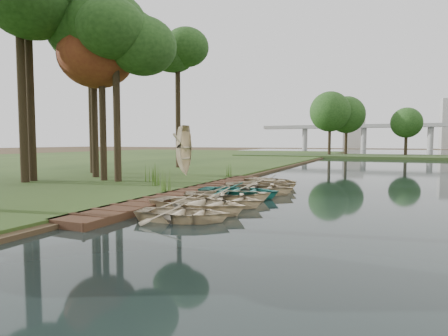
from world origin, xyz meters
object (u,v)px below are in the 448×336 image
at_px(boardwalk, 193,193).
at_px(rowboat_0, 183,211).
at_px(rowboat_2, 224,198).
at_px(rowboat_1, 198,202).
at_px(stored_rowboat, 185,171).

xyz_separation_m(boardwalk, rowboat_0, (2.60, -5.51, 0.22)).
bearing_deg(rowboat_2, rowboat_1, 171.28).
xyz_separation_m(rowboat_1, rowboat_2, (0.33, 1.61, -0.05)).
height_order(boardwalk, rowboat_0, rowboat_0).
bearing_deg(rowboat_1, rowboat_0, -165.86).
bearing_deg(boardwalk, rowboat_1, -59.37).
height_order(rowboat_0, stored_rowboat, stored_rowboat).
distance_m(boardwalk, rowboat_1, 4.68).
xyz_separation_m(rowboat_0, stored_rowboat, (-6.64, 11.93, 0.28)).
bearing_deg(boardwalk, rowboat_0, -64.69).
height_order(boardwalk, rowboat_1, rowboat_1).
distance_m(rowboat_2, stored_rowboat, 11.12).
height_order(rowboat_1, stored_rowboat, stored_rowboat).
distance_m(rowboat_1, rowboat_2, 1.64).
xyz_separation_m(boardwalk, stored_rowboat, (-4.03, 6.42, 0.51)).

